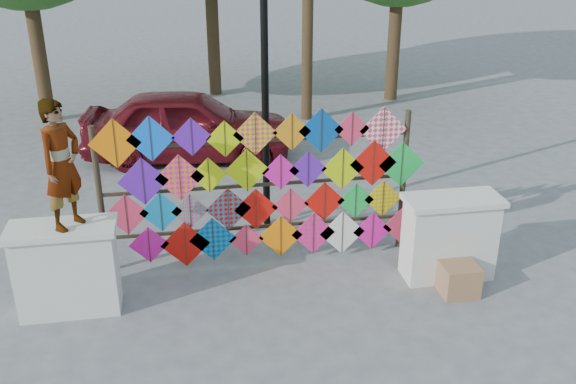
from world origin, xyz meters
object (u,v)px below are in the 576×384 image
object	(u,v)px
kite_rack	(265,189)
sedan	(188,125)
vendor_woman	(62,165)
lamppost	(265,71)

from	to	relation	value
kite_rack	sedan	world-z (taller)	kite_rack
vendor_woman	lamppost	world-z (taller)	lamppost
kite_rack	vendor_woman	bearing A→B (deg)	-160.91
sedan	lamppost	world-z (taller)	lamppost
lamppost	sedan	bearing A→B (deg)	109.25
vendor_woman	sedan	xyz separation A→B (m)	(1.64, 5.72, -1.36)
kite_rack	lamppost	distance (m)	1.96
kite_rack	lamppost	bearing A→B (deg)	81.07
vendor_woman	sedan	size ratio (longest dim) A/B	0.38
lamppost	kite_rack	bearing A→B (deg)	-98.93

